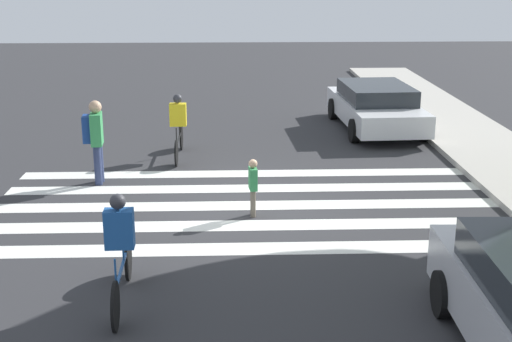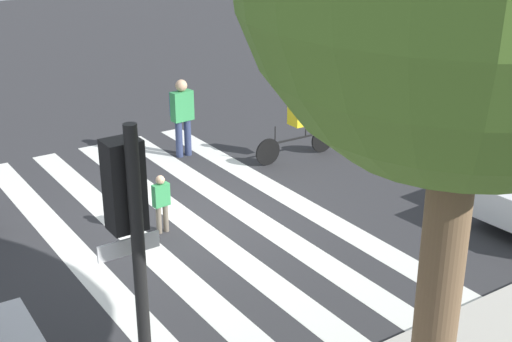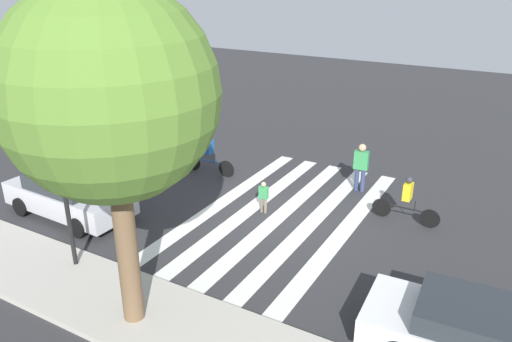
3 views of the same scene
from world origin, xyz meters
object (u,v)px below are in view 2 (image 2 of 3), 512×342
Objects in this scene: traffic_light at (132,250)px; pedestrian_adult_blue_shirt at (161,201)px; pedestrian_child_with_backpack at (182,111)px; cyclist_mid_street at (296,123)px.

pedestrian_adult_blue_shirt is (-2.86, -5.34, -2.23)m from traffic_light.
pedestrian_child_with_backpack is 1.64× the size of pedestrian_adult_blue_shirt.
cyclist_mid_street is (-7.15, -7.02, -2.00)m from traffic_light.
traffic_light is at bearing -123.68° from pedestrian_adult_blue_shirt.
traffic_light is 10.22m from cyclist_mid_street.
pedestrian_adult_blue_shirt is 4.62m from cyclist_mid_street.
pedestrian_adult_blue_shirt is at bearing -118.20° from traffic_light.
pedestrian_child_with_backpack is 4.02m from pedestrian_adult_blue_shirt.
pedestrian_child_with_backpack is (-5.08, -8.66, -1.79)m from traffic_light.
cyclist_mid_street is (-4.29, -1.69, 0.23)m from pedestrian_adult_blue_shirt.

